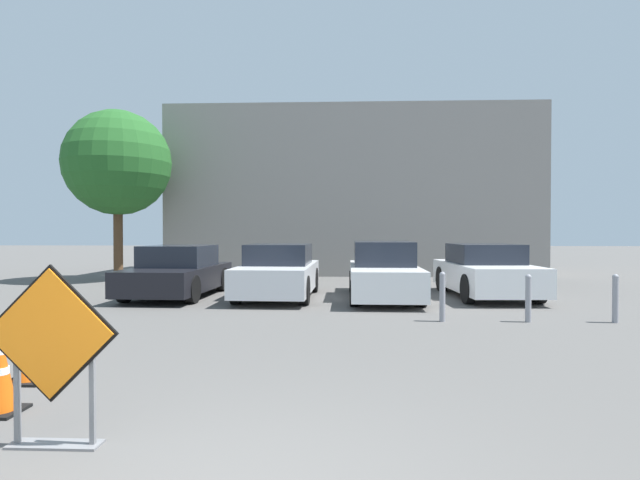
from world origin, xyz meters
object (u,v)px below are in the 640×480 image
Objects in this scene: parked_car_second at (279,272)px; parked_car_nearest at (178,273)px; parked_car_fourth at (485,272)px; bollard_nearest at (442,295)px; bollard_third at (615,297)px; parked_car_third at (383,272)px; traffic_cone_nearest at (0,372)px; bollard_second at (528,297)px; road_closed_sign at (51,349)px; traffic_cone_second at (29,357)px; traffic_cone_third at (57,336)px.

parked_car_nearest is at bearing -1.44° from parked_car_second.
parked_car_fourth reaches higher than bollard_nearest.
parked_car_third is at bearing 141.10° from bollard_third.
traffic_cone_nearest is 0.89× the size of bollard_second.
parked_car_second is 6.23m from bollard_second.
road_closed_sign is 11.39m from parked_car_fourth.
bollard_second is (7.99, -3.51, -0.15)m from parked_car_nearest.
traffic_cone_second is (-1.30, 1.73, -0.52)m from road_closed_sign.
traffic_cone_nearest is 0.85× the size of bollard_nearest.
parked_car_third is 4.17m from bollard_second.
parked_car_third reaches higher than parked_car_nearest.
parked_car_fourth is at bearing -170.80° from parked_car_third.
parked_car_third is (3.43, 9.16, -0.13)m from road_closed_sign.
traffic_cone_third is 0.14× the size of parked_car_fourth.
traffic_cone_nearest is at bearing -135.80° from bollard_nearest.
parked_car_third is at bearing -178.71° from parked_car_second.
bollard_nearest is 1.05× the size of bollard_second.
road_closed_sign reaches higher than parked_car_second.
bollard_third is at bearing 30.90° from traffic_cone_nearest.
parked_car_third is 3.45m from bollard_nearest.
bollard_second reaches higher than traffic_cone_second.
bollard_third is at bearing 107.76° from parked_car_fourth.
parked_car_fourth is 3.75m from bollard_second.
bollard_nearest is (-1.89, -3.74, -0.16)m from parked_car_fourth.
parked_car_nearest is 10.25m from bollard_third.
parked_car_second is at bearing 75.08° from traffic_cone_second.
parked_car_third is (5.08, 6.27, 0.39)m from traffic_cone_third.
bollard_nearest is at bearing 26.29° from traffic_cone_third.
parked_car_second is at bearing 147.35° from bollard_second.
road_closed_sign is at bearing -52.95° from traffic_cone_second.
parked_car_second is (1.63, 8.45, 0.26)m from traffic_cone_nearest.
bollard_nearest is (5.24, 5.09, 0.11)m from traffic_cone_nearest.
parked_car_nearest is at bearing 151.04° from bollard_nearest.
parked_car_second is 4.52× the size of bollard_second.
parked_car_second reaches higher than parked_car_nearest.
traffic_cone_second is at bearing 109.79° from traffic_cone_nearest.
bollard_nearest reaches higher than bollard_second.
parked_car_fourth is at bearing 110.34° from bollard_third.
road_closed_sign is 1.27m from traffic_cone_nearest.
traffic_cone_second is 0.61× the size of bollard_nearest.
bollard_third is at bearing 155.79° from parked_car_second.
traffic_cone_nearest is at bearing 80.89° from parked_car_second.
traffic_cone_second is at bearing -150.43° from bollard_second.
traffic_cone_second is at bearing 76.90° from parked_car_second.
bollard_nearest is (0.86, -3.33, -0.16)m from parked_car_third.
parked_car_fourth reaches higher than bollard_second.
bollard_nearest is 1.64m from bollard_second.
traffic_cone_second is 0.64× the size of bollard_second.
parked_car_fourth is at bearing 57.15° from road_closed_sign.
parked_car_nearest reaches higher than bollard_second.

